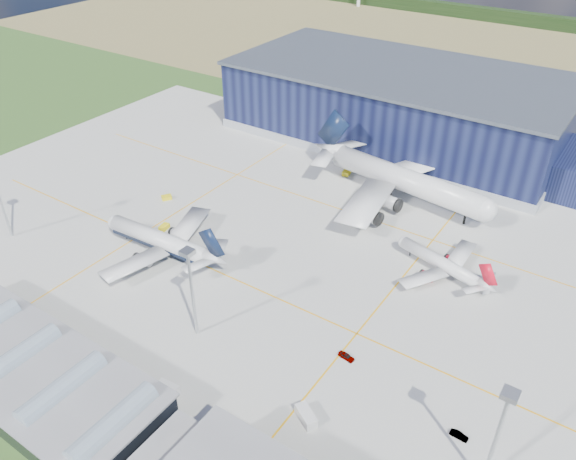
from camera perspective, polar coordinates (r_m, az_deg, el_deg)
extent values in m
plane|color=#294C1C|center=(152.64, -4.52, -2.44)|extent=(600.00, 600.00, 0.00)
cube|color=gray|center=(159.05, -2.31, -0.69)|extent=(220.00, 160.00, 0.06)
cube|color=#EBA20C|center=(146.55, -6.93, -4.31)|extent=(180.00, 0.40, 0.02)
cube|color=#EBA20C|center=(176.58, 2.47, 3.10)|extent=(180.00, 0.40, 0.02)
cube|color=#EBA20C|center=(175.87, -10.25, 2.41)|extent=(0.40, 120.00, 0.02)
cube|color=#EBA20C|center=(143.42, 10.79, -5.70)|extent=(0.40, 120.00, 0.02)
cube|color=olive|center=(337.09, 20.11, 16.19)|extent=(600.00, 220.00, 0.01)
cube|color=black|center=(412.05, 23.62, 18.96)|extent=(600.00, 8.00, 8.00)
cube|color=black|center=(219.90, 11.07, 12.43)|extent=(120.00, 60.00, 25.00)
cube|color=#92979F|center=(223.94, 10.77, 9.83)|extent=(121.00, 61.00, 3.20)
cube|color=#454C57|center=(215.70, 11.45, 15.64)|extent=(122.00, 62.00, 1.20)
cube|color=black|center=(128.90, -25.40, -12.69)|extent=(65.00, 22.00, 6.00)
cube|color=slate|center=(126.78, -25.75, -11.67)|extent=(66.00, 23.00, 0.50)
cylinder|color=#8899A8|center=(126.65, -25.77, -11.61)|extent=(4.40, 18.00, 4.40)
cylinder|color=#8899A8|center=(117.23, -21.93, -14.73)|extent=(4.40, 18.00, 4.40)
cylinder|color=#8899A8|center=(108.81, -17.31, -18.29)|extent=(4.40, 18.00, 4.40)
cylinder|color=#B2B6BA|center=(172.39, -27.12, 2.50)|extent=(0.70, 0.70, 22.00)
cylinder|color=#B2B6BA|center=(123.11, -9.67, -6.59)|extent=(0.70, 0.70, 22.00)
cube|color=#B2B6BA|center=(116.14, -10.20, -2.24)|extent=(2.60, 2.60, 1.00)
cylinder|color=#B2B6BA|center=(102.03, 20.26, -19.60)|extent=(0.70, 0.70, 22.00)
cube|color=#B2B6BA|center=(93.49, 21.65, -15.28)|extent=(2.60, 2.60, 1.00)
cube|color=yellow|center=(165.83, -12.47, 0.28)|extent=(2.48, 3.45, 1.31)
cube|color=yellow|center=(180.51, -12.23, 3.25)|extent=(3.34, 3.64, 1.31)
cube|color=silver|center=(112.10, 1.84, -18.38)|extent=(5.76, 4.65, 2.32)
cube|color=silver|center=(147.75, 19.09, -5.41)|extent=(4.57, 4.29, 1.98)
cube|color=yellow|center=(191.91, 5.97, 5.82)|extent=(2.83, 3.90, 1.56)
cube|color=silver|center=(199.44, 4.10, 7.02)|extent=(3.89, 3.66, 1.40)
cube|color=silver|center=(118.69, -12.10, -15.52)|extent=(4.81, 2.64, 2.22)
imported|color=#99999E|center=(123.48, 5.95, -12.64)|extent=(3.93, 1.99, 1.28)
imported|color=#99999E|center=(114.64, 16.97, -19.33)|extent=(3.46, 1.30, 1.13)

